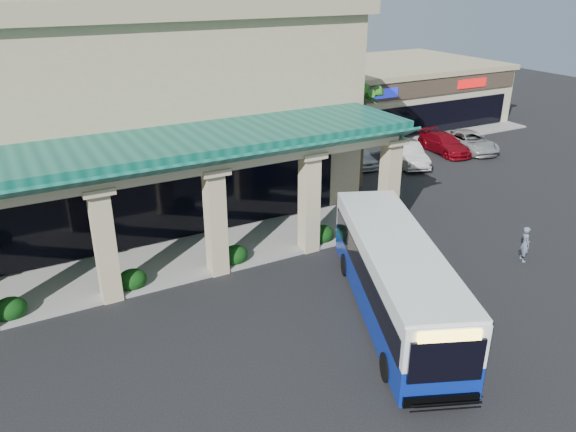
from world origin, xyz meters
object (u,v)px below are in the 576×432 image
car_silver (357,155)px  car_gray (470,141)px  car_white (408,154)px  transit_bus (394,279)px  car_red (444,144)px  pedestrian (525,244)px

car_silver → car_gray: size_ratio=0.82×
car_silver → car_white: bearing=-17.1°
car_silver → car_white: car_white is taller
transit_bus → car_red: 22.13m
car_silver → car_red: (7.08, -0.71, -0.02)m
pedestrian → car_white: 14.02m
pedestrian → car_red: bearing=-4.1°
transit_bus → car_gray: size_ratio=2.19×
transit_bus → car_red: bearing=65.2°
pedestrian → car_gray: (10.43, 13.68, -0.13)m
car_white → car_red: car_white is taller
transit_bus → car_silver: bearing=82.1°
car_silver → car_white: 3.40m
car_red → car_gray: (1.93, -0.50, 0.01)m
transit_bus → car_silver: 18.15m
transit_bus → car_white: size_ratio=2.40×
car_silver → car_red: car_silver is taller
car_white → car_gray: (6.01, 0.37, -0.06)m
pedestrian → car_silver: bearing=21.4°
car_white → car_gray: bearing=22.5°
transit_bus → car_red: size_ratio=2.34×
car_gray → car_white: bearing=-167.2°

